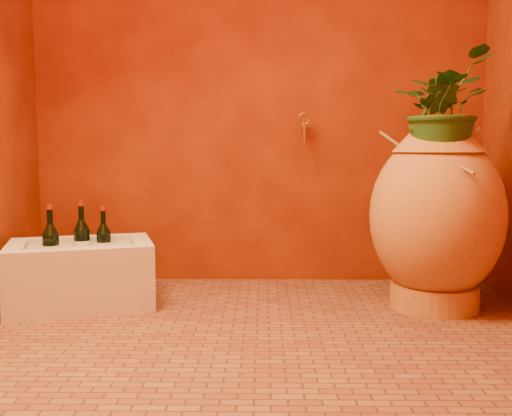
{
  "coord_description": "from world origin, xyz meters",
  "views": [
    {
      "loc": [
        0.03,
        -2.22,
        0.76
      ],
      "look_at": [
        -0.01,
        0.35,
        0.48
      ],
      "focal_mm": 40.0,
      "sensor_mm": 36.0,
      "label": 1
    }
  ],
  "objects_px": {
    "stone_basin": "(81,275)",
    "wine_bottle_a": "(51,248)",
    "wine_bottle_b": "(104,245)",
    "wine_bottle_c": "(82,244)",
    "amphora": "(437,215)",
    "wall_tap": "(304,126)"
  },
  "relations": [
    {
      "from": "stone_basin",
      "to": "wine_bottle_a",
      "type": "xyz_separation_m",
      "value": [
        -0.12,
        -0.05,
        0.14
      ]
    },
    {
      "from": "wine_bottle_b",
      "to": "wine_bottle_c",
      "type": "relative_size",
      "value": 0.92
    },
    {
      "from": "stone_basin",
      "to": "wine_bottle_b",
      "type": "xyz_separation_m",
      "value": [
        0.09,
        0.09,
        0.13
      ]
    },
    {
      "from": "amphora",
      "to": "wine_bottle_a",
      "type": "distance_m",
      "value": 1.81
    },
    {
      "from": "stone_basin",
      "to": "wine_bottle_c",
      "type": "relative_size",
      "value": 2.33
    },
    {
      "from": "wine_bottle_c",
      "to": "wall_tap",
      "type": "relative_size",
      "value": 2.03
    },
    {
      "from": "amphora",
      "to": "stone_basin",
      "type": "relative_size",
      "value": 1.16
    },
    {
      "from": "wall_tap",
      "to": "stone_basin",
      "type": "bearing_deg",
      "value": -157.1
    },
    {
      "from": "wine_bottle_b",
      "to": "wine_bottle_c",
      "type": "xyz_separation_m",
      "value": [
        -0.1,
        -0.02,
        0.01
      ]
    },
    {
      "from": "amphora",
      "to": "stone_basin",
      "type": "distance_m",
      "value": 1.71
    },
    {
      "from": "wine_bottle_c",
      "to": "wine_bottle_a",
      "type": "bearing_deg",
      "value": -129.19
    },
    {
      "from": "stone_basin",
      "to": "wine_bottle_a",
      "type": "relative_size",
      "value": 2.35
    },
    {
      "from": "stone_basin",
      "to": "wine_bottle_c",
      "type": "distance_m",
      "value": 0.16
    },
    {
      "from": "amphora",
      "to": "wine_bottle_b",
      "type": "relative_size",
      "value": 2.95
    },
    {
      "from": "wine_bottle_b",
      "to": "wall_tap",
      "type": "height_order",
      "value": "wall_tap"
    },
    {
      "from": "wine_bottle_a",
      "to": "wine_bottle_b",
      "type": "relative_size",
      "value": 1.08
    },
    {
      "from": "stone_basin",
      "to": "wine_bottle_b",
      "type": "height_order",
      "value": "wine_bottle_b"
    },
    {
      "from": "stone_basin",
      "to": "wall_tap",
      "type": "bearing_deg",
      "value": 22.9
    },
    {
      "from": "amphora",
      "to": "wall_tap",
      "type": "bearing_deg",
      "value": 140.67
    },
    {
      "from": "amphora",
      "to": "wine_bottle_c",
      "type": "height_order",
      "value": "amphora"
    },
    {
      "from": "wine_bottle_c",
      "to": "wall_tap",
      "type": "height_order",
      "value": "wall_tap"
    },
    {
      "from": "amphora",
      "to": "stone_basin",
      "type": "height_order",
      "value": "amphora"
    }
  ]
}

